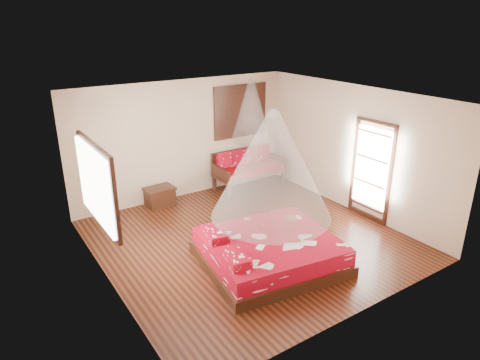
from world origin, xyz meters
TOP-DOWN VIEW (x-y plane):
  - room at (0.00, 0.00)m, footprint 5.54×5.54m
  - bed at (-0.22, -0.93)m, footprint 2.56×2.37m
  - daybed at (1.60, 2.38)m, footprint 1.81×0.80m
  - storage_chest at (-0.81, 2.45)m, footprint 0.68×0.51m
  - shutter_panel at (1.60, 2.72)m, footprint 1.52×0.06m
  - window_left at (-2.71, 0.20)m, footprint 0.10×1.74m
  - glazed_door at (2.72, -0.60)m, footprint 0.08×1.02m
  - wine_tray at (0.59, -0.54)m, footprint 0.24×0.24m
  - mosquito_net_main at (-0.20, -0.93)m, footprint 2.04×2.04m
  - mosquito_net_daybed at (1.60, 2.25)m, footprint 0.98×0.98m

SIDE VIEW (x-z plane):
  - storage_chest at x=-0.81m, z-range 0.00..0.46m
  - bed at x=-0.22m, z-range -0.07..0.58m
  - daybed at x=1.60m, z-range 0.05..1.00m
  - wine_tray at x=0.59m, z-range 0.45..0.65m
  - glazed_door at x=2.72m, z-range -0.01..2.15m
  - room at x=0.00m, z-range -0.02..2.82m
  - window_left at x=-2.71m, z-range 1.03..2.37m
  - mosquito_net_main at x=-0.20m, z-range 0.95..2.75m
  - shutter_panel at x=1.60m, z-range 1.24..2.56m
  - mosquito_net_daybed at x=1.60m, z-range 1.25..2.75m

